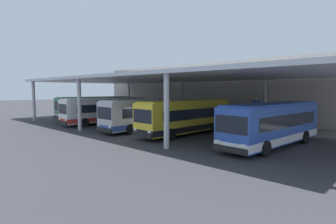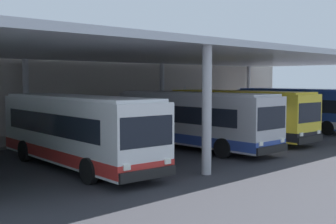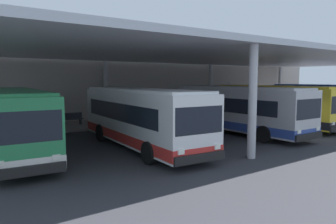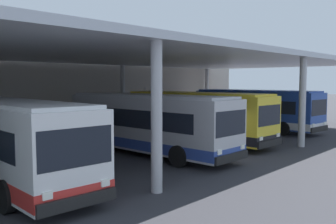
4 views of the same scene
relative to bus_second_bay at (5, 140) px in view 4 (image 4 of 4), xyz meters
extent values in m
plane|color=#333338|center=(9.21, -2.46, -1.66)|extent=(200.00, 200.00, 0.00)
cube|color=gray|center=(9.21, 9.29, -1.57)|extent=(42.00, 4.50, 0.18)
cube|color=#ADA399|center=(9.21, 12.54, 2.25)|extent=(48.00, 1.60, 7.80)
cube|color=silver|center=(9.21, 3.04, 3.74)|extent=(40.00, 17.00, 0.30)
cylinder|color=#B2B2B7|center=(3.05, -4.96, 0.97)|extent=(0.40, 0.40, 5.25)
cylinder|color=#B2B2B7|center=(15.38, -4.96, 0.97)|extent=(0.40, 0.40, 5.25)
cylinder|color=#B2B2B7|center=(15.38, 11.04, 0.97)|extent=(0.40, 0.40, 5.25)
cylinder|color=#B2B2B7|center=(27.71, 11.04, 0.97)|extent=(0.40, 0.40, 5.25)
cube|color=white|center=(0.00, 0.00, 0.04)|extent=(3.20, 10.54, 2.70)
cube|color=red|center=(0.00, 0.00, -0.96)|extent=(3.22, 10.57, 0.50)
cube|color=black|center=(0.01, 0.15, 0.34)|extent=(3.11, 8.68, 0.90)
cube|color=black|center=(-0.35, -5.14, 0.39)|extent=(2.30, 0.27, 1.10)
cube|color=black|center=(-0.35, -5.23, -1.11)|extent=(2.46, 0.32, 0.36)
cube|color=white|center=(0.00, 0.00, 1.45)|extent=(2.97, 10.12, 0.12)
cube|color=yellow|center=(-0.35, -5.11, 1.21)|extent=(1.75, 0.24, 0.28)
cube|color=white|center=(-1.25, -5.16, -0.76)|extent=(0.28, 0.10, 0.20)
cube|color=white|center=(0.55, -5.28, -0.76)|extent=(0.28, 0.10, 0.20)
cylinder|color=black|center=(-1.44, -3.13, -1.16)|extent=(0.35, 1.02, 1.00)
cylinder|color=black|center=(1.00, -3.30, -1.16)|extent=(0.35, 1.02, 1.00)
cylinder|color=black|center=(1.41, 2.77, -1.16)|extent=(0.35, 1.02, 1.00)
cube|color=#B7B7BC|center=(7.71, 0.16, 0.04)|extent=(2.62, 10.43, 2.70)
cube|color=#2D4799|center=(7.71, 0.16, -0.96)|extent=(2.64, 10.45, 0.50)
cube|color=black|center=(7.71, 0.31, 0.34)|extent=(2.64, 8.56, 0.90)
cube|color=black|center=(7.65, -4.99, 0.39)|extent=(2.30, 0.15, 1.10)
cube|color=black|center=(7.64, -5.08, -1.11)|extent=(2.45, 0.19, 0.36)
cube|color=silver|center=(7.71, 0.16, 1.45)|extent=(2.42, 10.01, 0.12)
cube|color=yellow|center=(7.65, -4.96, 1.21)|extent=(1.75, 0.14, 0.28)
cube|color=white|center=(6.74, -5.06, -0.76)|extent=(0.28, 0.08, 0.20)
cube|color=white|center=(8.54, -5.08, -0.76)|extent=(0.28, 0.08, 0.20)
cylinder|color=black|center=(6.44, -3.05, -1.16)|extent=(0.29, 1.00, 1.00)
cylinder|color=black|center=(8.89, -3.07, -1.16)|extent=(0.29, 1.00, 1.00)
cylinder|color=black|center=(6.52, 3.04, -1.16)|extent=(0.29, 1.00, 1.00)
cylinder|color=black|center=(8.97, 3.01, -1.16)|extent=(0.29, 1.00, 1.00)
cube|color=yellow|center=(12.44, 0.70, 0.04)|extent=(2.89, 10.49, 2.70)
cube|color=black|center=(12.44, 0.70, -0.96)|extent=(2.91, 10.51, 0.50)
cube|color=black|center=(12.45, 0.85, 0.34)|extent=(2.86, 8.62, 0.90)
cube|color=black|center=(12.25, -4.45, 0.39)|extent=(2.30, 0.21, 1.10)
cube|color=black|center=(12.24, -4.54, -1.11)|extent=(2.45, 0.25, 0.36)
cube|color=yellow|center=(12.44, 0.70, 1.45)|extent=(2.67, 10.06, 0.12)
cube|color=yellow|center=(12.25, -4.42, 1.21)|extent=(1.75, 0.19, 0.28)
cube|color=white|center=(11.35, -4.50, -0.76)|extent=(0.28, 0.09, 0.20)
cube|color=white|center=(13.14, -4.56, -0.76)|extent=(0.28, 0.09, 0.20)
cylinder|color=black|center=(11.10, -2.48, -1.16)|extent=(0.32, 1.01, 1.00)
cylinder|color=black|center=(13.54, -2.57, -1.16)|extent=(0.32, 1.01, 1.00)
cylinder|color=black|center=(11.33, 3.60, -1.16)|extent=(0.32, 1.01, 1.00)
cylinder|color=black|center=(13.77, 3.51, -1.16)|extent=(0.32, 1.01, 1.00)
cube|color=#284CA8|center=(20.44, 0.94, 0.04)|extent=(3.29, 10.56, 2.70)
cube|color=silver|center=(20.44, 0.94, -0.96)|extent=(3.31, 10.58, 0.50)
cube|color=black|center=(20.45, 1.09, 0.34)|extent=(3.18, 8.70, 0.90)
cube|color=black|center=(20.05, -4.19, 0.39)|extent=(2.30, 0.30, 1.10)
cube|color=black|center=(20.04, -4.28, -1.11)|extent=(2.46, 0.35, 0.36)
cube|color=#2A50B0|center=(20.44, 0.94, 1.45)|extent=(3.06, 10.13, 0.12)
cube|color=yellow|center=(20.05, -4.16, 1.21)|extent=(1.75, 0.25, 0.28)
cube|color=white|center=(19.15, -4.20, -0.76)|extent=(0.29, 0.10, 0.20)
cube|color=white|center=(20.94, -4.34, -0.76)|extent=(0.29, 0.10, 0.20)
cylinder|color=black|center=(18.97, -2.18, -1.16)|extent=(0.36, 1.02, 1.00)
cylinder|color=black|center=(21.42, -2.37, -1.16)|extent=(0.36, 1.02, 1.00)
cylinder|color=black|center=(19.44, 3.89, -1.16)|extent=(0.36, 1.02, 1.00)
cylinder|color=black|center=(21.88, 3.70, -1.16)|extent=(0.36, 1.02, 1.00)
cylinder|color=#B2B2B7|center=(15.63, 8.49, 0.12)|extent=(0.12, 0.12, 3.20)
cube|color=#285199|center=(15.63, 8.47, 0.51)|extent=(0.70, 0.04, 1.80)
camera|label=1|loc=(28.29, -18.33, 2.48)|focal=28.54mm
camera|label=2|loc=(-10.56, -16.97, 2.22)|focal=47.73mm
camera|label=3|loc=(-8.54, -14.56, 2.01)|focal=33.91mm
camera|label=4|loc=(-6.18, -13.87, 2.22)|focal=40.05mm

